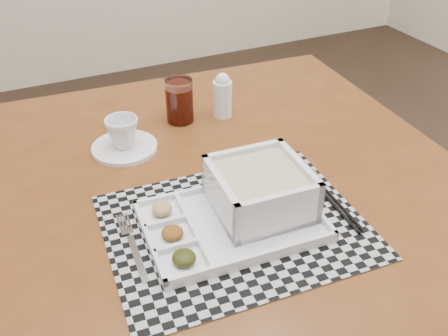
{
  "coord_description": "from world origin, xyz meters",
  "views": [
    {
      "loc": [
        -0.62,
        -0.84,
        1.45
      ],
      "look_at": [
        -0.28,
        -0.1,
        0.89
      ],
      "focal_mm": 40.0,
      "sensor_mm": 36.0,
      "label": 1
    }
  ],
  "objects_px": {
    "serving_tray": "(251,200)",
    "juice_glass": "(180,102)",
    "dining_table": "(209,219)",
    "creamer_bottle": "(222,96)",
    "cup": "(123,133)"
  },
  "relations": [
    {
      "from": "serving_tray",
      "to": "juice_glass",
      "type": "height_order",
      "value": "juice_glass"
    },
    {
      "from": "serving_tray",
      "to": "creamer_bottle",
      "type": "distance_m",
      "value": 0.41
    },
    {
      "from": "dining_table",
      "to": "serving_tray",
      "type": "distance_m",
      "value": 0.18
    },
    {
      "from": "dining_table",
      "to": "serving_tray",
      "type": "relative_size",
      "value": 3.55
    },
    {
      "from": "dining_table",
      "to": "cup",
      "type": "distance_m",
      "value": 0.28
    },
    {
      "from": "juice_glass",
      "to": "serving_tray",
      "type": "bearing_deg",
      "value": -91.67
    },
    {
      "from": "serving_tray",
      "to": "cup",
      "type": "relative_size",
      "value": 4.42
    },
    {
      "from": "dining_table",
      "to": "serving_tray",
      "type": "height_order",
      "value": "serving_tray"
    },
    {
      "from": "dining_table",
      "to": "creamer_bottle",
      "type": "bearing_deg",
      "value": 59.97
    },
    {
      "from": "cup",
      "to": "creamer_bottle",
      "type": "xyz_separation_m",
      "value": [
        0.27,
        0.05,
        0.01
      ]
    },
    {
      "from": "dining_table",
      "to": "cup",
      "type": "xyz_separation_m",
      "value": [
        -0.12,
        0.21,
        0.13
      ]
    },
    {
      "from": "serving_tray",
      "to": "juice_glass",
      "type": "relative_size",
      "value": 2.98
    },
    {
      "from": "cup",
      "to": "juice_glass",
      "type": "distance_m",
      "value": 0.18
    },
    {
      "from": "dining_table",
      "to": "juice_glass",
      "type": "height_order",
      "value": "juice_glass"
    },
    {
      "from": "serving_tray",
      "to": "creamer_bottle",
      "type": "bearing_deg",
      "value": 72.87
    }
  ]
}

